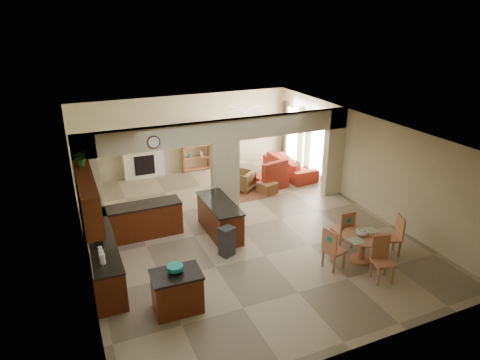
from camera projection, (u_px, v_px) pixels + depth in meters
name	position (u px, v px, depth m)	size (l,w,h in m)	color
floor	(239.00, 227.00, 11.81)	(10.00, 10.00, 0.00)	gray
ceiling	(239.00, 129.00, 10.77)	(10.00, 10.00, 0.00)	white
wall_back	(185.00, 134.00, 15.55)	(8.00, 8.00, 0.00)	#C3BA8F
wall_front	(359.00, 283.00, 7.03)	(8.00, 8.00, 0.00)	#C3BA8F
wall_left	(79.00, 206.00, 9.81)	(10.00, 10.00, 0.00)	#C3BA8F
wall_right	(362.00, 160.00, 12.76)	(10.00, 10.00, 0.00)	#C3BA8F
partition_left_pier	(89.00, 188.00, 10.78)	(0.60, 0.25, 2.80)	#C3BA8F
partition_center_pier	(225.00, 178.00, 12.25)	(0.80, 0.25, 2.20)	#C3BA8F
partition_right_pier	(334.00, 152.00, 13.51)	(0.60, 0.25, 2.80)	#C3BA8F
partition_header	(224.00, 131.00, 11.73)	(8.00, 0.25, 0.60)	#C3BA8F
kitchen_counter	(118.00, 240.00, 10.22)	(2.52, 3.29, 1.48)	#421307
upper_cabinets	(88.00, 197.00, 9.01)	(0.35, 2.40, 0.90)	#421307
peninsula	(220.00, 218.00, 11.32)	(0.70, 1.85, 0.91)	#421307
wall_clock	(154.00, 142.00, 10.89)	(0.34, 0.34, 0.03)	#492518
rug	(247.00, 192.00, 14.04)	(1.60, 1.30, 0.01)	brown
fireplace	(144.00, 161.00, 15.11)	(1.60, 0.35, 1.20)	silver
shelving_unit	(196.00, 147.00, 15.71)	(1.00, 0.32, 1.80)	#A35F38
window_a	(318.00, 146.00, 14.79)	(0.02, 0.90, 1.90)	white
window_b	(293.00, 134.00, 16.24)	(0.02, 0.90, 1.90)	white
glazed_door	(305.00, 144.00, 15.57)	(0.02, 0.70, 2.10)	white
drape_a_left	(327.00, 151.00, 14.26)	(0.10, 0.28, 2.30)	#3A2017
drape_a_right	(308.00, 142.00, 15.29)	(0.10, 0.28, 2.30)	#3A2017
drape_b_left	(300.00, 138.00, 15.71)	(0.10, 0.28, 2.30)	#3A2017
drape_b_right	(285.00, 130.00, 16.73)	(0.10, 0.28, 2.30)	#3A2017
ceiling_fan	(245.00, 109.00, 13.97)	(1.00, 1.00, 0.10)	white
kitchen_island	(177.00, 291.00, 8.42)	(1.00, 0.73, 0.84)	#421307
teal_bowl	(175.00, 269.00, 8.27)	(0.32, 0.32, 0.15)	#148C72
trash_can	(227.00, 243.00, 10.34)	(0.33, 0.28, 0.69)	#2B2B2D
dining_table	(362.00, 243.00, 10.08)	(0.99, 0.99, 0.68)	#A35F38
fruit_bowl	(362.00, 232.00, 9.98)	(0.28, 0.28, 0.15)	#70A222
sofa	(290.00, 166.00, 15.47)	(0.92, 2.35, 0.69)	maroon
chaise	(270.00, 181.00, 14.42)	(1.00, 0.82, 0.40)	maroon
armchair	(242.00, 180.00, 14.16)	(0.70, 0.72, 0.66)	maroon
ottoman	(267.00, 188.00, 13.93)	(0.52, 0.52, 0.38)	maroon
plant	(81.00, 157.00, 9.43)	(0.34, 0.29, 0.38)	#184512
chair_north	(345.00, 228.00, 10.59)	(0.42, 0.43, 1.02)	#A35F38
chair_east	(395.00, 234.00, 10.30)	(0.54, 0.54, 1.02)	#A35F38
chair_south	(382.00, 257.00, 9.37)	(0.50, 0.50, 1.02)	#A35F38
chair_west	(332.00, 248.00, 9.72)	(0.51, 0.51, 1.02)	#A35F38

